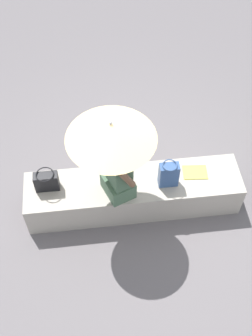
% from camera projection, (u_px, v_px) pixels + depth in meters
% --- Properties ---
extents(ground_plane, '(14.00, 14.00, 0.00)m').
position_uv_depth(ground_plane, '(133.00, 204.00, 5.14)').
color(ground_plane, '#605B5E').
extents(stone_bench, '(2.49, 0.56, 0.45)m').
position_uv_depth(stone_bench, '(133.00, 193.00, 4.96)').
color(stone_bench, '#A8A093').
rests_on(stone_bench, ground).
extents(person_seated, '(0.39, 0.51, 0.90)m').
position_uv_depth(person_seated, '(118.00, 170.00, 4.40)').
color(person_seated, '#47664C').
rests_on(person_seated, stone_bench).
extents(parasol, '(0.87, 0.87, 1.18)m').
position_uv_depth(parasol, '(111.00, 131.00, 3.85)').
color(parasol, '#B7B7BC').
rests_on(parasol, stone_bench).
extents(handbag_black, '(0.22, 0.16, 0.34)m').
position_uv_depth(handbag_black, '(169.00, 174.00, 4.64)').
color(handbag_black, '#335184').
rests_on(handbag_black, stone_bench).
extents(tote_bag_canvas, '(0.27, 0.20, 0.26)m').
position_uv_depth(tote_bag_canvas, '(46.00, 181.00, 4.64)').
color(tote_bag_canvas, black).
rests_on(tote_bag_canvas, stone_bench).
extents(magazine, '(0.30, 0.22, 0.01)m').
position_uv_depth(magazine, '(195.00, 172.00, 4.86)').
color(magazine, '#EAE04C').
rests_on(magazine, stone_bench).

